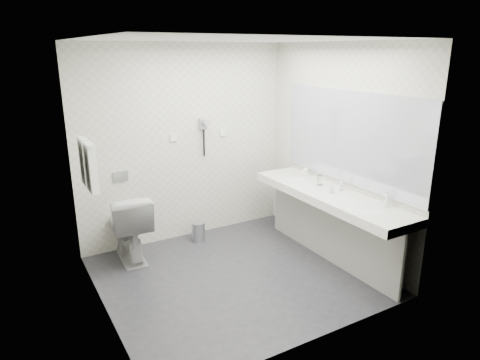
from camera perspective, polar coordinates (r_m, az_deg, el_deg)
floor at (r=4.91m, az=-0.65°, el=-12.53°), size 2.80×2.80×0.00m
ceiling at (r=4.28m, az=-0.77°, el=18.09°), size 2.80×2.80×0.00m
wall_back at (r=5.57m, az=-7.32°, el=4.72°), size 2.80×0.00×2.80m
wall_front at (r=3.41m, az=10.11°, el=-3.27°), size 2.80×0.00×2.80m
wall_left at (r=3.96m, az=-18.63°, el=-1.04°), size 0.00×2.60×2.60m
wall_right at (r=5.24m, az=12.78°, el=3.67°), size 0.00×2.60×2.60m
vanity_counter at (r=5.04m, az=11.67°, el=-2.11°), size 0.55×2.20×0.10m
vanity_panel at (r=5.21m, az=11.60°, el=-6.49°), size 0.03×2.15×0.75m
vanity_post_near at (r=4.59m, az=20.62°, el=-10.61°), size 0.06×0.06×0.75m
vanity_post_far at (r=5.98m, az=5.24°, el=-3.09°), size 0.06×0.06×0.75m
mirror at (r=5.05m, az=14.33°, el=5.40°), size 0.02×2.20×1.05m
basin_near at (r=4.60m, az=17.06°, el=-3.93°), size 0.40×0.31×0.05m
basin_far at (r=5.50m, az=7.23°, el=0.12°), size 0.40×0.31×0.05m
faucet_near at (r=4.71m, az=18.78°, el=-2.44°), size 0.04×0.04×0.15m
faucet_far at (r=5.60m, az=8.86°, el=1.29°), size 0.04×0.04×0.15m
soap_bottle_a at (r=4.97m, az=12.00°, el=-1.24°), size 0.05×0.05×0.09m
soap_bottle_c at (r=5.10m, az=13.24°, el=-0.57°), size 0.07×0.07×0.14m
glass_left at (r=5.25m, az=10.50°, el=-0.03°), size 0.08×0.08×0.12m
toilet at (r=5.28m, az=-14.56°, el=-5.91°), size 0.51×0.84×0.82m
flush_plate at (r=5.37m, az=-15.51°, el=0.47°), size 0.18×0.02×0.12m
pedal_bin at (r=5.70m, az=-5.52°, el=-6.87°), size 0.18×0.18×0.24m
bin_lid at (r=5.65m, az=-5.56°, el=-5.67°), size 0.17×0.17×0.02m
towel_rail at (r=4.42m, az=-19.86°, el=4.67°), size 0.02×0.62×0.02m
towel_near at (r=4.34m, az=-19.09°, el=1.54°), size 0.07×0.24×0.48m
towel_far at (r=4.61m, az=-19.80°, el=2.32°), size 0.07×0.24×0.48m
dryer_cradle at (r=5.59m, az=-4.92°, el=7.46°), size 0.10×0.04×0.14m
dryer_barrel at (r=5.53m, az=-4.61°, el=7.67°), size 0.08×0.14×0.08m
dryer_cord at (r=5.63m, az=-4.79°, el=4.93°), size 0.02×0.02×0.35m
switch_plate_a at (r=5.48m, az=-8.75°, el=5.54°), size 0.09×0.02×0.09m
switch_plate_b at (r=5.77m, az=-2.25°, el=6.28°), size 0.09×0.02×0.09m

